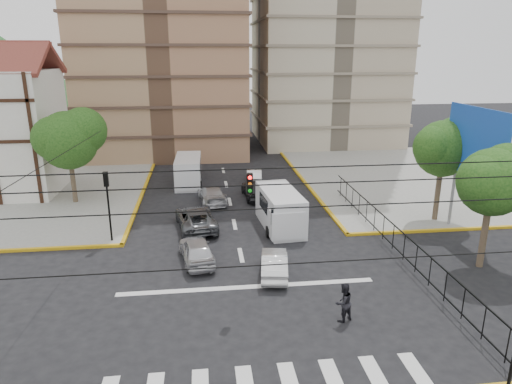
{
  "coord_description": "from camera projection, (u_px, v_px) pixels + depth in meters",
  "views": [
    {
      "loc": [
        -2.04,
        -19.28,
        11.37
      ],
      "look_at": [
        0.82,
        4.46,
        4.0
      ],
      "focal_mm": 32.0,
      "sensor_mm": 36.0,
      "label": 1
    }
  ],
  "objects": [
    {
      "name": "car_white_rear_right",
      "position": [
        254.0,
        176.0,
        41.26
      ],
      "size": [
        1.71,
        3.87,
        1.23
      ],
      "primitive_type": "imported",
      "rotation": [
        0.0,
        0.0,
        3.03
      ],
      "color": "white",
      "rests_on": "ground"
    },
    {
      "name": "car_silver_rear_left",
      "position": [
        212.0,
        195.0,
        35.69
      ],
      "size": [
        2.42,
        4.73,
        1.31
      ],
      "primitive_type": "imported",
      "rotation": [
        0.0,
        0.0,
        3.27
      ],
      "color": "#B8B9BD",
      "rests_on": "ground"
    },
    {
      "name": "car_grey_mid_left",
      "position": [
        196.0,
        218.0,
        30.47
      ],
      "size": [
        3.09,
        5.44,
        1.43
      ],
      "primitive_type": "imported",
      "rotation": [
        0.0,
        0.0,
        3.29
      ],
      "color": "#4F5256",
      "rests_on": "ground"
    },
    {
      "name": "ground",
      "position": [
        250.0,
        299.0,
        21.88
      ],
      "size": [
        160.0,
        160.0,
        0.0
      ],
      "primitive_type": "plane",
      "color": "black",
      "rests_on": "ground"
    },
    {
      "name": "billboard",
      "position": [
        477.0,
        145.0,
        27.45
      ],
      "size": [
        0.36,
        6.2,
        8.1
      ],
      "color": "slate",
      "rests_on": "ground"
    },
    {
      "name": "car_white_front_right",
      "position": [
        274.0,
        263.0,
        24.15
      ],
      "size": [
        1.9,
        4.02,
        1.27
      ],
      "primitive_type": "imported",
      "rotation": [
        0.0,
        0.0,
        2.99
      ],
      "color": "white",
      "rests_on": "ground"
    },
    {
      "name": "stop_line",
      "position": [
        248.0,
        287.0,
        23.01
      ],
      "size": [
        13.0,
        0.4,
        0.01
      ],
      "primitive_type": "cube",
      "color": "silver",
      "rests_on": "ground"
    },
    {
      "name": "park_fence",
      "position": [
        392.0,
        251.0,
        27.17
      ],
      "size": [
        0.1,
        22.5,
        1.66
      ],
      "primitive_type": null,
      "color": "black",
      "rests_on": "ground"
    },
    {
      "name": "traffic_light_hanging",
      "position": [
        255.0,
        195.0,
        18.2
      ],
      "size": [
        18.0,
        9.12,
        0.92
      ],
      "color": "black",
      "rests_on": "ground"
    },
    {
      "name": "traffic_light_nw",
      "position": [
        107.0,
        195.0,
        27.47
      ],
      "size": [
        0.28,
        0.22,
        4.4
      ],
      "color": "black",
      "rests_on": "ground"
    },
    {
      "name": "tree_park_a",
      "position": [
        494.0,
        179.0,
        23.81
      ],
      "size": [
        4.41,
        3.6,
        6.83
      ],
      "color": "#473828",
      "rests_on": "ground"
    },
    {
      "name": "tree_park_c",
      "position": [
        445.0,
        146.0,
        30.47
      ],
      "size": [
        4.65,
        3.8,
        7.25
      ],
      "color": "#473828",
      "rests_on": "ground"
    },
    {
      "name": "van_right_lane",
      "position": [
        281.0,
        211.0,
        30.29
      ],
      "size": [
        2.67,
        5.8,
        2.54
      ],
      "rotation": [
        0.0,
        0.0,
        0.09
      ],
      "color": "silver",
      "rests_on": "ground"
    },
    {
      "name": "tree_tudor",
      "position": [
        69.0,
        137.0,
        34.17
      ],
      "size": [
        5.39,
        4.4,
        7.43
      ],
      "color": "#473828",
      "rests_on": "ground"
    },
    {
      "name": "van_left_lane",
      "position": [
        188.0,
        172.0,
        40.21
      ],
      "size": [
        2.3,
        5.55,
        2.48
      ],
      "rotation": [
        0.0,
        0.0,
        -0.02
      ],
      "color": "silver",
      "rests_on": "ground"
    },
    {
      "name": "car_darkgrey_mid_right",
      "position": [
        255.0,
        189.0,
        36.78
      ],
      "size": [
        2.08,
        4.6,
        1.53
      ],
      "primitive_type": "imported",
      "rotation": [
        0.0,
        0.0,
        3.2
      ],
      "color": "#252528",
      "rests_on": "ground"
    },
    {
      "name": "pedestrian_crosswalk",
      "position": [
        343.0,
        302.0,
        19.89
      ],
      "size": [
        1.08,
        0.99,
        1.81
      ],
      "primitive_type": "imported",
      "rotation": [
        0.0,
        0.0,
        3.57
      ],
      "color": "black",
      "rests_on": "ground"
    },
    {
      "name": "sidewalk_ne",
      "position": [
        437.0,
        176.0,
        43.12
      ],
      "size": [
        26.0,
        26.0,
        0.15
      ],
      "primitive_type": "cube",
      "color": "gray",
      "rests_on": "ground"
    },
    {
      "name": "car_silver_front_left",
      "position": [
        197.0,
        250.0,
        25.6
      ],
      "size": [
        2.32,
        4.36,
        1.41
      ],
      "primitive_type": "imported",
      "rotation": [
        0.0,
        0.0,
        3.31
      ],
      "color": "silver",
      "rests_on": "ground"
    }
  ]
}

